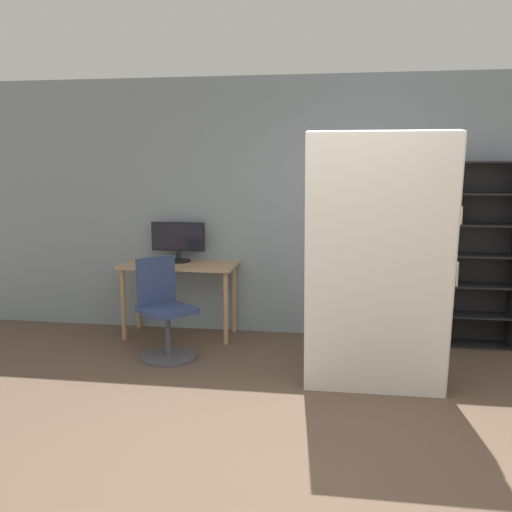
{
  "coord_description": "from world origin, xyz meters",
  "views": [
    {
      "loc": [
        0.32,
        -2.96,
        1.8
      ],
      "look_at": [
        -0.39,
        1.64,
        1.05
      ],
      "focal_mm": 40.0,
      "sensor_mm": 36.0,
      "label": 1
    }
  ],
  "objects_px": {
    "monitor": "(178,240)",
    "mattress_far": "(377,261)",
    "bookshelf": "(457,257)",
    "mattress_near": "(379,267)",
    "office_chair": "(165,317)"
  },
  "relations": [
    {
      "from": "office_chair",
      "to": "mattress_far",
      "type": "relative_size",
      "value": 0.46
    },
    {
      "from": "mattress_near",
      "to": "office_chair",
      "type": "bearing_deg",
      "value": 162.45
    },
    {
      "from": "bookshelf",
      "to": "monitor",
      "type": "bearing_deg",
      "value": -179.46
    },
    {
      "from": "office_chair",
      "to": "mattress_near",
      "type": "height_order",
      "value": "mattress_near"
    },
    {
      "from": "monitor",
      "to": "bookshelf",
      "type": "bearing_deg",
      "value": 0.54
    },
    {
      "from": "monitor",
      "to": "office_chair",
      "type": "bearing_deg",
      "value": -83.2
    },
    {
      "from": "office_chair",
      "to": "bookshelf",
      "type": "bearing_deg",
      "value": 16.96
    },
    {
      "from": "office_chair",
      "to": "mattress_near",
      "type": "distance_m",
      "value": 2.1
    },
    {
      "from": "monitor",
      "to": "office_chair",
      "type": "xyz_separation_m",
      "value": [
        0.1,
        -0.82,
        -0.62
      ]
    },
    {
      "from": "monitor",
      "to": "bookshelf",
      "type": "height_order",
      "value": "bookshelf"
    },
    {
      "from": "monitor",
      "to": "mattress_near",
      "type": "height_order",
      "value": "mattress_near"
    },
    {
      "from": "bookshelf",
      "to": "office_chair",
      "type": "bearing_deg",
      "value": -163.04
    },
    {
      "from": "monitor",
      "to": "mattress_far",
      "type": "xyz_separation_m",
      "value": [
        2.01,
        -1.14,
        0.02
      ]
    },
    {
      "from": "mattress_near",
      "to": "mattress_far",
      "type": "relative_size",
      "value": 1.0
    },
    {
      "from": "bookshelf",
      "to": "mattress_far",
      "type": "distance_m",
      "value": 1.45
    }
  ]
}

